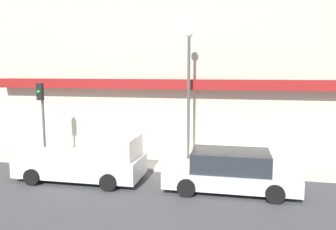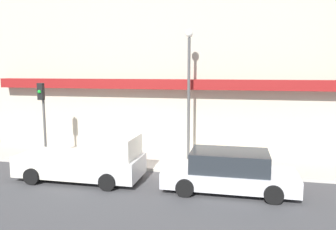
{
  "view_description": "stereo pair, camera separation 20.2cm",
  "coord_description": "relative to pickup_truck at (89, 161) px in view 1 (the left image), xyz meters",
  "views": [
    {
      "loc": [
        3.69,
        -13.39,
        4.38
      ],
      "look_at": [
        0.73,
        1.27,
        2.34
      ],
      "focal_mm": 35.0,
      "sensor_mm": 36.0,
      "label": 1
    },
    {
      "loc": [
        3.89,
        -13.35,
        4.38
      ],
      "look_at": [
        0.73,
        1.27,
        2.34
      ],
      "focal_mm": 35.0,
      "sensor_mm": 36.0,
      "label": 2
    }
  ],
  "objects": [
    {
      "name": "parked_car",
      "position": [
        5.56,
        0.0,
        -0.08
      ],
      "size": [
        4.79,
        2.11,
        1.48
      ],
      "rotation": [
        0.0,
        0.0,
        0.03
      ],
      "color": "silver",
      "rests_on": "ground"
    },
    {
      "name": "sidewalk",
      "position": [
        1.93,
        3.16,
        -0.73
      ],
      "size": [
        36.0,
        3.17,
        0.14
      ],
      "color": "#B7B2A8",
      "rests_on": "ground"
    },
    {
      "name": "street_lamp",
      "position": [
        3.51,
        3.52,
        3.11
      ],
      "size": [
        0.36,
        0.36,
        6.11
      ],
      "color": "#4C4C4C",
      "rests_on": "sidewalk"
    },
    {
      "name": "traffic_light",
      "position": [
        -3.36,
        2.19,
        1.85
      ],
      "size": [
        0.28,
        0.42,
        3.65
      ],
      "color": "#4C4C4C",
      "rests_on": "sidewalk"
    },
    {
      "name": "fire_hydrant",
      "position": [
        0.63,
        2.31,
        -0.33
      ],
      "size": [
        0.19,
        0.19,
        0.67
      ],
      "color": "red",
      "rests_on": "sidewalk"
    },
    {
      "name": "pickup_truck",
      "position": [
        0.0,
        0.0,
        0.0
      ],
      "size": [
        5.01,
        2.14,
        1.85
      ],
      "rotation": [
        0.0,
        0.0,
        0.01
      ],
      "color": "silver",
      "rests_on": "ground"
    },
    {
      "name": "ground_plane",
      "position": [
        1.93,
        1.58,
        -0.8
      ],
      "size": [
        80.0,
        80.0,
        0.0
      ],
      "primitive_type": "plane",
      "color": "#424244"
    },
    {
      "name": "building",
      "position": [
        1.95,
        6.22,
        3.35
      ],
      "size": [
        19.8,
        3.8,
        11.32
      ],
      "color": "#BCB29E",
      "rests_on": "ground"
    }
  ]
}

